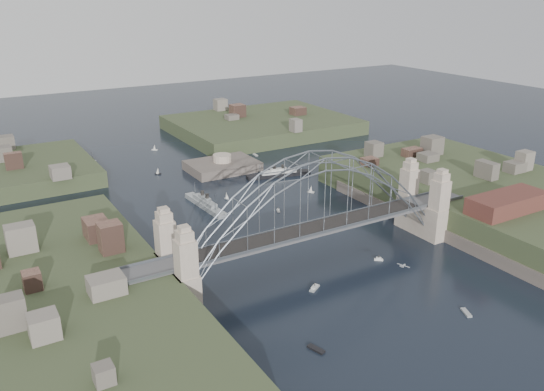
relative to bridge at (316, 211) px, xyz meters
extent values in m
plane|color=black|center=(0.00, 0.00, -12.32)|extent=(500.00, 500.00, 0.00)
cube|color=#555457|center=(0.00, 0.00, -4.32)|extent=(84.00, 6.00, 0.70)
cube|color=slate|center=(0.00, -3.00, -3.77)|extent=(84.00, 0.25, 0.50)
cube|color=slate|center=(0.00, 3.00, -3.77)|extent=(84.00, 0.25, 0.50)
cube|color=black|center=(0.00, 0.00, -3.77)|extent=(55.20, 5.20, 0.35)
cube|color=tan|center=(-31.50, -5.00, -3.47)|extent=(3.40, 3.40, 17.70)
cube|color=tan|center=(-31.50, 5.00, -3.47)|extent=(3.40, 3.40, 17.70)
cube|color=tan|center=(31.50, -5.00, -3.47)|extent=(3.40, 3.40, 17.70)
cube|color=tan|center=(31.50, 5.00, -3.47)|extent=(3.40, 3.40, 17.70)
cube|color=tan|center=(-31.50, 0.00, -8.32)|extent=(4.08, 13.80, 8.00)
cube|color=tan|center=(31.50, 0.00, -8.32)|extent=(4.08, 13.80, 8.00)
cube|color=#354125|center=(-58.00, 0.00, -10.32)|extent=(50.00, 90.00, 12.00)
cube|color=#574C45|center=(-35.50, 0.00, -11.32)|extent=(6.00, 70.00, 4.00)
cube|color=#354125|center=(58.00, 0.00, -10.32)|extent=(50.00, 90.00, 12.00)
cube|color=#574C45|center=(35.50, 0.00, -11.32)|extent=(6.00, 70.00, 4.00)
cube|color=#354125|center=(50.00, 110.00, -11.57)|extent=(70.00, 55.00, 9.50)
cube|color=#574C45|center=(12.00, 70.00, -12.82)|extent=(22.00, 16.00, 7.00)
cylinder|color=tan|center=(12.00, 70.00, -8.12)|extent=(6.00, 6.00, 2.40)
cube|color=#592D26|center=(44.00, -14.00, -2.32)|extent=(20.00, 8.00, 4.00)
cube|color=#555457|center=(39.00, -28.00, -11.62)|extent=(4.00, 22.00, 1.40)
cube|color=#9AA0A2|center=(-6.72, 42.48, -11.89)|extent=(3.72, 19.83, 1.75)
cube|color=#9AA0A2|center=(-6.72, 42.48, -10.57)|extent=(2.57, 10.94, 1.31)
cube|color=#9AA0A2|center=(-6.72, 42.48, -9.59)|extent=(1.72, 5.00, 0.88)
cylinder|color=black|center=(-6.64, 41.10, -8.82)|extent=(0.95, 0.95, 1.75)
cylinder|color=black|center=(-6.80, 43.86, -8.82)|extent=(0.95, 0.95, 1.75)
cylinder|color=slate|center=(-6.39, 36.58, -9.04)|extent=(0.18, 0.18, 4.38)
cylinder|color=slate|center=(-7.05, 48.39, -9.04)|extent=(0.18, 0.18, 4.38)
cube|color=#9AA0A2|center=(-24.47, 92.32, -11.94)|extent=(5.60, 15.50, 1.54)
cube|color=#9AA0A2|center=(-24.47, 92.32, -10.78)|extent=(3.50, 8.62, 1.16)
cube|color=#9AA0A2|center=(-24.47, 92.32, -9.91)|extent=(2.02, 4.02, 0.77)
cylinder|color=black|center=(-24.71, 91.27, -9.24)|extent=(0.76, 0.76, 1.54)
cylinder|color=black|center=(-24.22, 93.37, -9.24)|extent=(0.76, 0.76, 1.54)
cylinder|color=slate|center=(-25.53, 87.81, -9.43)|extent=(0.15, 0.15, 3.86)
cylinder|color=slate|center=(-23.40, 96.83, -9.43)|extent=(0.15, 0.15, 3.86)
cube|color=black|center=(24.56, 54.99, -11.95)|extent=(20.93, 7.29, 1.51)
cube|color=silver|center=(24.56, 54.99, -10.81)|extent=(11.63, 4.57, 1.13)
cube|color=silver|center=(24.56, 54.99, -9.96)|extent=(5.42, 2.65, 0.76)
cylinder|color=black|center=(23.14, 55.31, -9.30)|extent=(1.02, 1.02, 1.51)
cylinder|color=black|center=(25.98, 54.68, -9.30)|extent=(1.02, 1.02, 1.51)
cylinder|color=slate|center=(18.47, 56.35, -9.49)|extent=(0.15, 0.15, 3.78)
cylinder|color=slate|center=(30.66, 53.64, -9.49)|extent=(0.15, 0.15, 3.78)
cube|color=silver|center=(7.88, -18.69, -6.70)|extent=(1.37, 0.68, 0.24)
cube|color=silver|center=(7.88, -18.69, -6.65)|extent=(1.10, 2.65, 0.05)
cube|color=silver|center=(7.24, -18.92, -6.57)|extent=(0.40, 0.85, 0.30)
cube|color=silver|center=(-20.64, 16.04, -12.17)|extent=(0.84, 2.30, 0.45)
cylinder|color=slate|center=(-20.64, 16.04, -11.12)|extent=(0.08, 0.08, 2.20)
cone|color=silver|center=(-20.64, 16.04, -11.12)|extent=(1.05, 1.28, 1.92)
cube|color=silver|center=(8.90, 29.63, -12.17)|extent=(1.17, 1.91, 0.45)
cube|color=silver|center=(8.90, 29.63, -11.77)|extent=(0.84, 1.20, 0.40)
cylinder|color=black|center=(8.90, 29.63, -11.32)|extent=(0.16, 0.16, 0.70)
cube|color=silver|center=(-6.40, -9.26, -12.17)|extent=(3.11, 2.40, 0.45)
cube|color=silver|center=(-6.40, -9.26, -11.77)|extent=(1.99, 1.65, 0.40)
cylinder|color=black|center=(-6.40, -9.26, -11.32)|extent=(0.16, 0.16, 0.70)
cube|color=silver|center=(24.87, 37.32, -12.17)|extent=(1.80, 1.94, 0.45)
cylinder|color=slate|center=(24.87, 37.32, -11.12)|extent=(0.08, 0.08, 2.20)
cone|color=silver|center=(24.87, 37.32, -11.12)|extent=(1.57, 1.59, 1.92)
cube|color=silver|center=(-33.04, 54.10, -12.17)|extent=(3.82, 1.34, 0.45)
cube|color=silver|center=(1.11, 45.00, -12.17)|extent=(0.89, 1.54, 0.45)
cylinder|color=slate|center=(1.11, 45.00, -11.12)|extent=(0.08, 0.08, 2.20)
cone|color=silver|center=(1.11, 45.00, -11.12)|extent=(1.32, 1.48, 1.92)
cube|color=silver|center=(12.50, -30.90, -12.17)|extent=(2.03, 3.08, 0.45)
cube|color=silver|center=(-7.76, 76.89, -12.17)|extent=(1.91, 1.76, 0.45)
cylinder|color=slate|center=(-7.76, 76.89, -11.12)|extent=(0.08, 0.08, 2.20)
cone|color=silver|center=(-7.76, 76.89, -11.12)|extent=(1.59, 1.57, 1.92)
cube|color=silver|center=(30.38, 11.50, -12.17)|extent=(1.76, 2.37, 0.45)
cylinder|color=slate|center=(30.38, 11.50, -11.12)|extent=(0.08, 0.08, 2.20)
cone|color=silver|center=(30.38, 11.50, -11.12)|extent=(1.47, 1.57, 1.92)
cube|color=silver|center=(-17.66, -25.77, -12.17)|extent=(1.89, 3.32, 0.45)
cube|color=silver|center=(1.10, 104.86, -12.17)|extent=(2.05, 2.04, 0.45)
cylinder|color=slate|center=(1.10, 104.86, -11.12)|extent=(0.08, 0.08, 2.20)
cone|color=silver|center=(1.10, 104.86, -11.12)|extent=(1.59, 1.58, 1.92)
cube|color=silver|center=(-38.71, 28.37, -12.17)|extent=(2.69, 1.56, 0.45)
cube|color=silver|center=(12.91, -6.26, -12.17)|extent=(1.88, 1.70, 0.45)
cube|color=silver|center=(12.91, -6.26, -11.77)|extent=(1.23, 1.14, 0.40)
cylinder|color=black|center=(12.91, -6.26, -11.32)|extent=(0.16, 0.16, 0.70)
cube|color=silver|center=(29.95, 79.81, -12.17)|extent=(1.13, 2.79, 0.45)
camera|label=1|loc=(-63.51, -88.27, 43.71)|focal=36.65mm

